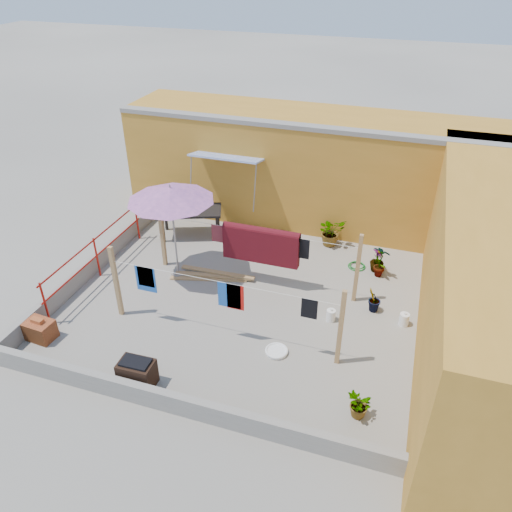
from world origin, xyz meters
name	(u,v)px	position (x,y,z in m)	size (l,w,h in m)	color
ground	(244,299)	(0.00, 0.00, 0.00)	(80.00, 80.00, 0.00)	#9E998E
wall_back	(312,168)	(0.50, 4.69, 1.61)	(11.00, 3.27, 3.21)	#C0812A
wall_right	(494,284)	(5.20, 0.00, 1.60)	(2.40, 9.00, 3.20)	#C0812A
parapet_front	(178,404)	(0.00, -3.58, 0.22)	(8.30, 0.16, 0.44)	gray
parapet_left	(96,263)	(-4.08, 0.00, 0.22)	(0.16, 7.30, 0.44)	gray
red_railing	(96,252)	(-3.85, -0.20, 0.72)	(0.05, 4.20, 1.10)	#A81910
clothesline_rig	(256,251)	(0.11, 0.54, 1.06)	(5.09, 2.35, 1.80)	tan
patio_umbrella	(171,195)	(-1.98, 0.49, 2.25)	(2.76, 2.76, 2.51)	gray
outdoor_table	(190,212)	(-2.49, 2.47, 0.74)	(1.95, 1.44, 0.82)	black
brick_stack	(40,330)	(-3.70, -2.67, 0.22)	(0.63, 0.48, 0.52)	#9D4E24
lumber_pile	(213,276)	(-1.06, 0.61, 0.06)	(2.10, 0.68, 0.13)	tan
brazier	(137,373)	(-1.03, -3.20, 0.29)	(0.68, 0.47, 0.60)	black
white_basin	(277,351)	(1.26, -1.52, 0.04)	(0.49, 0.49, 0.08)	white
water_jug_a	(331,315)	(2.12, -0.13, 0.14)	(0.21, 0.21, 0.33)	white
water_jug_b	(404,319)	(3.70, 0.24, 0.15)	(0.22, 0.22, 0.34)	white
green_hose	(357,266)	(2.36, 2.27, 0.03)	(0.46, 0.46, 0.07)	#176A23
plant_back_a	(331,232)	(1.45, 3.20, 0.41)	(0.75, 0.65, 0.83)	#1C5016
plant_back_b	(377,260)	(2.85, 2.24, 0.32)	(0.36, 0.36, 0.64)	#1C5016
plant_right_a	(381,261)	(2.95, 2.03, 0.46)	(0.48, 0.33, 0.91)	#1C5016
plant_right_b	(374,300)	(2.98, 0.50, 0.32)	(0.35, 0.29, 0.64)	#1C5016
plant_right_c	(360,406)	(3.12, -2.65, 0.28)	(0.50, 0.43, 0.55)	#1C5016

